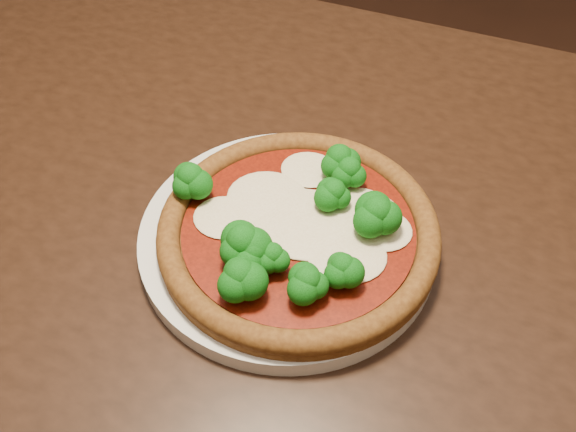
# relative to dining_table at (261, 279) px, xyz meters

# --- Properties ---
(floor) EXTENTS (4.00, 4.00, 0.00)m
(floor) POSITION_rel_dining_table_xyz_m (-0.06, 0.20, -0.66)
(floor) COLOR black
(floor) RESTS_ON ground
(dining_table) EXTENTS (1.35, 0.99, 0.75)m
(dining_table) POSITION_rel_dining_table_xyz_m (0.00, 0.00, 0.00)
(dining_table) COLOR black
(dining_table) RESTS_ON floor
(plate) EXTENTS (0.29, 0.29, 0.02)m
(plate) POSITION_rel_dining_table_xyz_m (0.04, -0.01, 0.10)
(plate) COLOR silver
(plate) RESTS_ON dining_table
(pizza) EXTENTS (0.26, 0.26, 0.06)m
(pizza) POSITION_rel_dining_table_xyz_m (0.05, -0.02, 0.13)
(pizza) COLOR brown
(pizza) RESTS_ON plate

